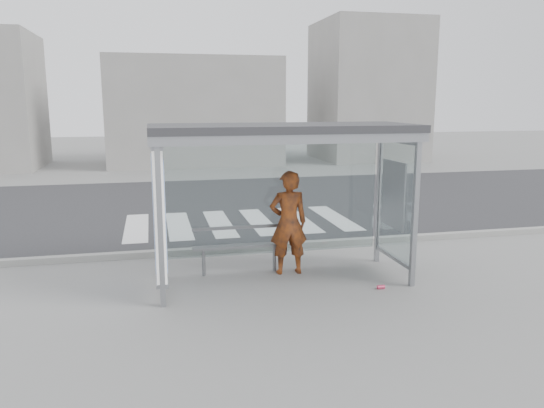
{
  "coord_description": "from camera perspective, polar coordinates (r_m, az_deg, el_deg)",
  "views": [
    {
      "loc": [
        -2.08,
        -8.27,
        2.98
      ],
      "look_at": [
        -0.15,
        0.2,
        1.29
      ],
      "focal_mm": 35.0,
      "sensor_mm": 36.0,
      "label": 1
    }
  ],
  "objects": [
    {
      "name": "ground",
      "position": [
        9.03,
        1.19,
        -8.27
      ],
      "size": [
        80.0,
        80.0,
        0.0
      ],
      "primitive_type": "plane",
      "color": "gray",
      "rests_on": "ground"
    },
    {
      "name": "road",
      "position": [
        15.7,
        -5.01,
        0.01
      ],
      "size": [
        30.0,
        10.0,
        0.01
      ],
      "primitive_type": "cube",
      "color": "#28282B",
      "rests_on": "ground"
    },
    {
      "name": "curb",
      "position": [
        10.83,
        -1.31,
        -4.66
      ],
      "size": [
        30.0,
        0.18,
        0.12
      ],
      "primitive_type": "cube",
      "color": "gray",
      "rests_on": "ground"
    },
    {
      "name": "crosswalk",
      "position": [
        13.28,
        -3.52,
        -2.0
      ],
      "size": [
        5.55,
        3.0,
        0.0
      ],
      "color": "silver",
      "rests_on": "ground"
    },
    {
      "name": "bus_shelter",
      "position": [
        8.56,
        -1.27,
        4.31
      ],
      "size": [
        4.25,
        1.65,
        2.62
      ],
      "color": "gray",
      "rests_on": "ground"
    },
    {
      "name": "building_center",
      "position": [
        26.36,
        -8.45,
        9.81
      ],
      "size": [
        8.0,
        5.0,
        5.0
      ],
      "primitive_type": "cube",
      "color": "gray",
      "rests_on": "ground"
    },
    {
      "name": "building_right",
      "position": [
        28.52,
        10.23,
        11.84
      ],
      "size": [
        5.0,
        5.0,
        7.0
      ],
      "primitive_type": "cube",
      "color": "gray",
      "rests_on": "ground"
    },
    {
      "name": "person",
      "position": [
        9.2,
        1.78,
        -2.02
      ],
      "size": [
        0.68,
        0.46,
        1.82
      ],
      "primitive_type": "imported",
      "rotation": [
        0.0,
        0.0,
        3.11
      ],
      "color": "#EE4C16",
      "rests_on": "ground"
    },
    {
      "name": "bench",
      "position": [
        9.31,
        -3.54,
        -4.48
      ],
      "size": [
        1.62,
        0.21,
        0.84
      ],
      "color": "slate",
      "rests_on": "ground"
    },
    {
      "name": "soda_can",
      "position": [
        8.83,
        11.63,
        -8.74
      ],
      "size": [
        0.13,
        0.07,
        0.07
      ],
      "primitive_type": "cylinder",
      "rotation": [
        0.0,
        1.57,
        0.04
      ],
      "color": "#F0466E",
      "rests_on": "ground"
    }
  ]
}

